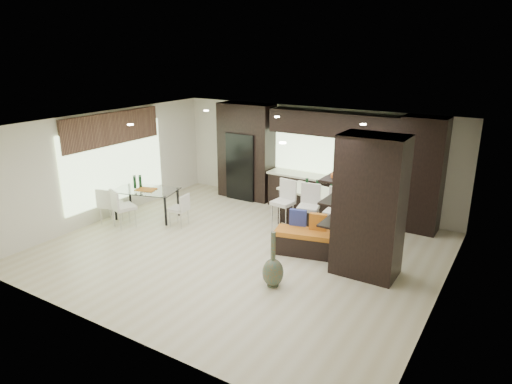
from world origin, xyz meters
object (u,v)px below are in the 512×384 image
Objects in this scene: chair_far at (111,207)px; stool_left at (283,212)px; stool_mid at (308,217)px; bench at (307,243)px; chair_end at (179,211)px; dining_table at (147,204)px; chair_near at (124,210)px; kitchen_island at (322,210)px; floor_vase at (273,259)px; stool_right at (335,222)px.

stool_left is at bearing 10.35° from chair_far.
stool_mid is 0.89m from bench.
bench is at bearing -93.63° from chair_end.
dining_table is at bearing 83.25° from chair_end.
chair_far is at bearing -160.75° from chair_near.
kitchen_island is at bearing 15.35° from chair_far.
kitchen_island is at bearing 7.52° from dining_table.
dining_table is 1.75× the size of chair_near.
stool_left is at bearing 0.06° from dining_table.
stool_left is 1.14× the size of chair_near.
kitchen_island is 1.36× the size of dining_table.
chair_far is at bearing 177.33° from bench.
chair_near is (-4.46, 0.61, -0.09)m from floor_vase.
floor_vase is at bearing -70.85° from kitchen_island.
stool_right is at bearing -81.98° from chair_end.
stool_mid is 0.99× the size of stool_right.
chair_near is at bearing 172.23° from floor_vase.
chair_far is (-4.53, -2.48, -0.01)m from kitchen_island.
stool_left reaches higher than chair_near.
bench is 1.80× the size of chair_end.
stool_right reaches higher than kitchen_island.
chair_far is at bearing -171.69° from stool_mid.
stool_left is 1.35× the size of chair_end.
bench is at bearing 32.47° from chair_near.
chair_near reaches higher than kitchen_island.
stool_left is at bearing -118.24° from kitchen_island.
floor_vase reaches higher than chair_end.
chair_near is (-3.40, -1.72, -0.06)m from stool_left.
kitchen_island is 1.57× the size of bench.
floor_vase reaches higher than bench.
kitchen_island is 4.76m from chair_near.
stool_mid is 2.36m from floor_vase.
chair_end is (-3.34, -0.18, 0.12)m from bench.
floor_vase is at bearing 12.68° from chair_near.
floor_vase reaches higher than chair_far.
stool_left reaches higher than chair_end.
chair_far reaches higher than dining_table.
kitchen_island is 3.46m from chair_end.
kitchen_island is 3.13m from floor_vase.
stool_left is 0.65m from stool_mid.
chair_end is at bearing -174.51° from stool_mid.
chair_far is (-3.89, -1.71, -0.08)m from stool_left.
chair_end is (1.06, 0.00, 0.00)m from dining_table.
stool_left is 0.99× the size of stool_right.
stool_mid is at bearing -2.35° from dining_table.
stool_mid is at bearing 43.44° from chair_near.
chair_near is 1.30m from chair_end.
stool_mid is 0.65× the size of dining_table.
dining_table is at bearing -171.95° from stool_right.
stool_right reaches higher than chair_end.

